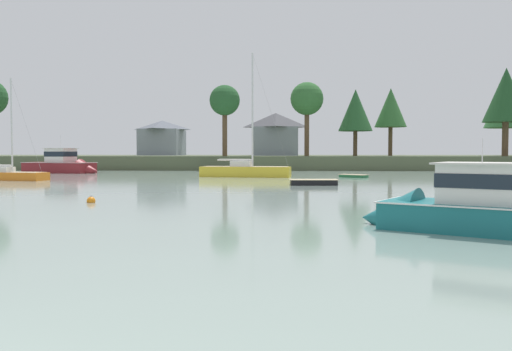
{
  "coord_description": "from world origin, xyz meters",
  "views": [
    {
      "loc": [
        5.37,
        -4.78,
        2.6
      ],
      "look_at": [
        3.99,
        23.83,
        1.35
      ],
      "focal_mm": 37.42,
      "sensor_mm": 36.0,
      "label": 1
    }
  ],
  "objects": [
    {
      "name": "shore_tree_center_right",
      "position": [
        37.61,
        73.89,
        10.79
      ],
      "size": [
        6.37,
        6.37,
        12.71
      ],
      "color": "brown",
      "rests_on": "far_shore_bank"
    },
    {
      "name": "far_shore_bank",
      "position": [
        0.0,
        91.88,
        1.03
      ],
      "size": [
        162.02,
        42.49,
        2.06
      ],
      "primitive_type": "cube",
      "color": "#4C563D",
      "rests_on": "ground"
    },
    {
      "name": "dinghy_black",
      "position": [
        7.92,
        37.74,
        0.16
      ],
      "size": [
        3.86,
        1.79,
        0.63
      ],
      "color": "black",
      "rests_on": "ground"
    },
    {
      "name": "dinghy_green",
      "position": [
        12.85,
        51.01,
        0.11
      ],
      "size": [
        3.13,
        2.85,
        0.42
      ],
      "color": "#236B3D",
      "rests_on": "ground"
    },
    {
      "name": "cruiser_teal",
      "position": [
        11.55,
        12.99,
        0.49
      ],
      "size": [
        8.5,
        6.46,
        4.0
      ],
      "color": "#196B70",
      "rests_on": "ground"
    },
    {
      "name": "shore_tree_inland_c",
      "position": [
        42.83,
        86.72,
        10.86
      ],
      "size": [
        6.83,
        6.83,
        13.03
      ],
      "color": "brown",
      "rests_on": "far_shore_bank"
    },
    {
      "name": "mooring_buoy_orange",
      "position": [
        -4.5,
        22.31,
        0.08
      ],
      "size": [
        0.45,
        0.45,
        0.5
      ],
      "color": "orange",
      "rests_on": "ground"
    },
    {
      "name": "sailboat_yellow",
      "position": [
        1.51,
        51.59,
        0.3
      ],
      "size": [
        9.75,
        3.55,
        13.78
      ],
      "color": "gold",
      "rests_on": "ground"
    },
    {
      "name": "shore_tree_inland_a",
      "position": [
        16.64,
        77.63,
        9.0
      ],
      "size": [
        5.2,
        5.2,
        10.18
      ],
      "color": "brown",
      "rests_on": "far_shore_bank"
    },
    {
      "name": "cruiser_maroon",
      "position": [
        -22.04,
        61.55,
        0.68
      ],
      "size": [
        11.02,
        6.21,
        6.04
      ],
      "color": "maroon",
      "rests_on": "ground"
    },
    {
      "name": "sailboat_orange",
      "position": [
        -20.35,
        43.84,
        0.22
      ],
      "size": [
        8.06,
        3.52,
        10.0
      ],
      "color": "orange",
      "rests_on": "ground"
    },
    {
      "name": "shore_tree_far_left",
      "position": [
        -2.92,
        72.7,
        9.99
      ],
      "size": [
        4.43,
        4.43,
        10.33
      ],
      "color": "brown",
      "rests_on": "far_shore_bank"
    },
    {
      "name": "cottage_behind_trees",
      "position": [
        -17.11,
        94.93,
        5.43
      ],
      "size": [
        7.79,
        10.63,
        6.54
      ],
      "color": "gray",
      "rests_on": "far_shore_bank"
    },
    {
      "name": "shore_tree_left",
      "position": [
        9.17,
        76.38,
        10.57
      ],
      "size": [
        4.98,
        4.98,
        11.15
      ],
      "color": "brown",
      "rests_on": "far_shore_bank"
    },
    {
      "name": "shore_tree_center_left",
      "position": [
        22.5,
        80.32,
        9.57
      ],
      "size": [
        4.99,
        4.99,
        10.64
      ],
      "color": "brown",
      "rests_on": "far_shore_bank"
    },
    {
      "name": "cottage_eastern",
      "position": [
        4.34,
        87.58,
        5.86
      ],
      "size": [
        8.14,
        7.33,
        7.34
      ],
      "color": "gray",
      "rests_on": "far_shore_bank"
    }
  ]
}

